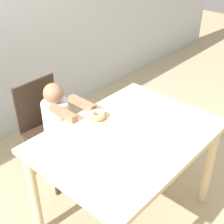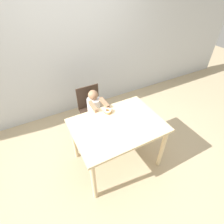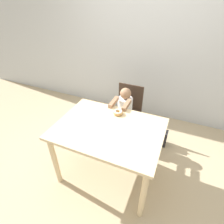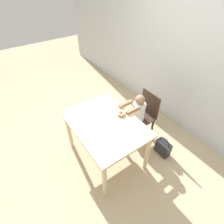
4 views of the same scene
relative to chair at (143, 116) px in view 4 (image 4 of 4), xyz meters
name	(u,v)px [view 4 (image 4 of 4)]	position (x,y,z in m)	size (l,w,h in m)	color
ground_plane	(106,156)	(0.05, -0.79, -0.45)	(12.00, 12.00, 0.00)	tan
wall_back	(188,61)	(0.05, 0.80, 0.80)	(8.00, 0.05, 2.50)	silver
dining_table	(105,128)	(0.05, -0.79, 0.21)	(1.17, 0.85, 0.77)	beige
chair	(143,116)	(0.00, 0.00, 0.00)	(0.39, 0.41, 0.86)	#38281E
child_figure	(137,118)	(0.00, -0.12, 0.02)	(0.23, 0.44, 0.92)	white
donut	(121,113)	(0.05, -0.52, 0.35)	(0.12, 0.12, 0.05)	tan
napkin	(107,113)	(-0.10, -0.66, 0.32)	(0.31, 0.31, 0.00)	white
handbag	(163,148)	(0.53, 0.00, -0.31)	(0.25, 0.13, 0.36)	#232328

